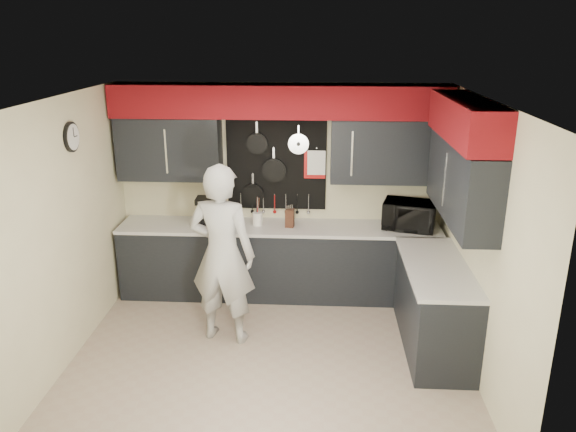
# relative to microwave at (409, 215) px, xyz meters

# --- Properties ---
(ground) EXTENTS (4.00, 4.00, 0.00)m
(ground) POSITION_rel_microwave_xyz_m (-1.56, -1.45, -1.09)
(ground) COLOR tan
(ground) RESTS_ON ground
(back_wall_assembly) EXTENTS (4.00, 0.36, 2.60)m
(back_wall_assembly) POSITION_rel_microwave_xyz_m (-1.55, 0.15, 0.92)
(back_wall_assembly) COLOR beige
(back_wall_assembly) RESTS_ON ground
(right_wall_assembly) EXTENTS (0.36, 3.50, 2.60)m
(right_wall_assembly) POSITION_rel_microwave_xyz_m (0.30, -1.18, 0.86)
(right_wall_assembly) COLOR beige
(right_wall_assembly) RESTS_ON ground
(left_wall_assembly) EXTENTS (0.05, 3.50, 2.60)m
(left_wall_assembly) POSITION_rel_microwave_xyz_m (-3.55, -1.43, 0.25)
(left_wall_assembly) COLOR beige
(left_wall_assembly) RESTS_ON ground
(base_cabinets) EXTENTS (3.95, 2.20, 0.92)m
(base_cabinets) POSITION_rel_microwave_xyz_m (-1.07, -0.32, -0.63)
(base_cabinets) COLOR black
(base_cabinets) RESTS_ON ground
(microwave) EXTENTS (0.68, 0.54, 0.33)m
(microwave) POSITION_rel_microwave_xyz_m (0.00, 0.00, 0.00)
(microwave) COLOR black
(microwave) RESTS_ON base_cabinets
(knife_block) EXTENTS (0.11, 0.11, 0.22)m
(knife_block) POSITION_rel_microwave_xyz_m (-1.43, -0.03, -0.06)
(knife_block) COLOR #321D10
(knife_block) RESTS_ON base_cabinets
(utensil_crock) EXTENTS (0.12, 0.12, 0.16)m
(utensil_crock) POSITION_rel_microwave_xyz_m (-1.82, 0.02, -0.09)
(utensil_crock) COLOR white
(utensil_crock) RESTS_ON base_cabinets
(coffee_maker) EXTENTS (0.20, 0.25, 0.36)m
(coffee_maker) POSITION_rel_microwave_xyz_m (-2.45, -0.02, 0.02)
(coffee_maker) COLOR black
(coffee_maker) RESTS_ON base_cabinets
(person) EXTENTS (0.78, 0.59, 1.94)m
(person) POSITION_rel_microwave_xyz_m (-2.07, -1.08, -0.12)
(person) COLOR #B4B5B2
(person) RESTS_ON ground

